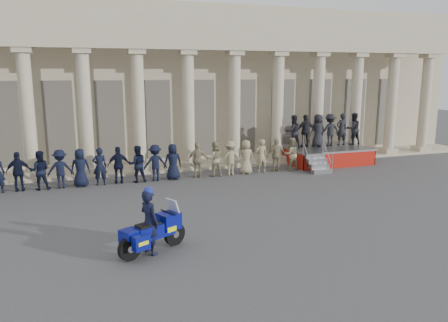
{
  "coord_description": "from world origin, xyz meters",
  "views": [
    {
      "loc": [
        -4.32,
        -14.51,
        5.14
      ],
      "look_at": [
        1.28,
        2.05,
        1.6
      ],
      "focal_mm": 35.0,
      "sensor_mm": 36.0,
      "label": 1
    }
  ],
  "objects": [
    {
      "name": "ground",
      "position": [
        0.0,
        0.0,
        0.0
      ],
      "size": [
        90.0,
        90.0,
        0.0
      ],
      "primitive_type": "plane",
      "color": "#3D3D3F",
      "rests_on": "ground"
    },
    {
      "name": "building",
      "position": [
        -0.0,
        14.74,
        4.52
      ],
      "size": [
        40.0,
        12.5,
        9.0
      ],
      "color": "tan",
      "rests_on": "ground"
    },
    {
      "name": "officer_rank",
      "position": [
        -3.17,
        6.04,
        0.88
      ],
      "size": [
        20.18,
        0.67,
        1.77
      ],
      "color": "black",
      "rests_on": "ground"
    },
    {
      "name": "reviewing_stand",
      "position": [
        9.19,
        7.36,
        1.59
      ],
      "size": [
        4.91,
        4.31,
        2.81
      ],
      "color": "gray",
      "rests_on": "ground"
    },
    {
      "name": "motorcycle",
      "position": [
        -2.42,
        -2.52,
        0.64
      ],
      "size": [
        2.12,
        1.43,
        1.47
      ],
      "rotation": [
        0.0,
        0.0,
        0.46
      ],
      "color": "black",
      "rests_on": "ground"
    },
    {
      "name": "rider",
      "position": [
        -2.54,
        -2.58,
        0.98
      ],
      "size": [
        0.72,
        0.82,
        2.0
      ],
      "rotation": [
        0.0,
        0.0,
        2.03
      ],
      "color": "black",
      "rests_on": "ground"
    }
  ]
}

